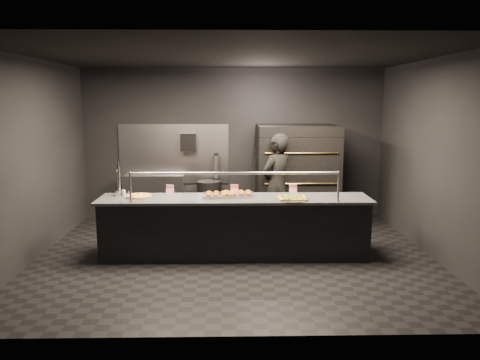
% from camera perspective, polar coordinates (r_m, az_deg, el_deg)
% --- Properties ---
extents(room, '(6.04, 6.00, 3.00)m').
position_cam_1_polar(room, '(7.02, -0.87, 2.54)').
color(room, black).
rests_on(room, ground).
extents(service_counter, '(4.10, 0.78, 1.37)m').
position_cam_1_polar(service_counter, '(7.17, -0.65, -5.72)').
color(service_counter, black).
rests_on(service_counter, ground).
extents(pizza_oven, '(1.50, 1.23, 1.91)m').
position_cam_1_polar(pizza_oven, '(9.01, 6.88, 0.66)').
color(pizza_oven, black).
rests_on(pizza_oven, ground).
extents(prep_shelf, '(1.20, 0.35, 0.90)m').
position_cam_1_polar(prep_shelf, '(9.56, -10.43, -2.07)').
color(prep_shelf, '#99999E').
rests_on(prep_shelf, ground).
extents(towel_dispenser, '(0.30, 0.20, 0.35)m').
position_cam_1_polar(towel_dispenser, '(9.38, -6.33, 4.61)').
color(towel_dispenser, black).
rests_on(towel_dispenser, room).
extents(fire_extinguisher, '(0.14, 0.14, 0.51)m').
position_cam_1_polar(fire_extinguisher, '(9.41, -2.93, 1.67)').
color(fire_extinguisher, '#B2B2B7').
rests_on(fire_extinguisher, room).
extents(beer_tap, '(0.15, 0.21, 0.57)m').
position_cam_1_polar(beer_tap, '(7.43, -14.53, -0.61)').
color(beer_tap, silver).
rests_on(beer_tap, service_counter).
extents(round_pizza, '(0.44, 0.44, 0.03)m').
position_cam_1_polar(round_pizza, '(7.26, -12.20, -1.93)').
color(round_pizza, silver).
rests_on(round_pizza, service_counter).
extents(slider_tray_a, '(0.52, 0.40, 0.08)m').
position_cam_1_polar(slider_tray_a, '(7.11, -2.48, -1.83)').
color(slider_tray_a, silver).
rests_on(slider_tray_a, service_counter).
extents(slider_tray_b, '(0.59, 0.51, 0.08)m').
position_cam_1_polar(slider_tray_b, '(7.17, -0.34, -1.72)').
color(slider_tray_b, silver).
rests_on(slider_tray_b, service_counter).
extents(square_pizza, '(0.51, 0.51, 0.05)m').
position_cam_1_polar(square_pizza, '(6.97, 6.36, -2.21)').
color(square_pizza, silver).
rests_on(square_pizza, service_counter).
extents(condiment_jar, '(0.15, 0.06, 0.10)m').
position_cam_1_polar(condiment_jar, '(7.37, -13.78, -1.58)').
color(condiment_jar, silver).
rests_on(condiment_jar, service_counter).
extents(tent_cards, '(2.05, 0.04, 0.15)m').
position_cam_1_polar(tent_cards, '(7.32, -0.90, -1.13)').
color(tent_cards, white).
rests_on(tent_cards, service_counter).
extents(trash_bin, '(0.48, 0.48, 0.81)m').
position_cam_1_polar(trash_bin, '(9.26, -3.75, -2.59)').
color(trash_bin, black).
rests_on(trash_bin, ground).
extents(worker, '(0.78, 0.75, 1.80)m').
position_cam_1_polar(worker, '(8.31, 4.52, -0.52)').
color(worker, black).
rests_on(worker, ground).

